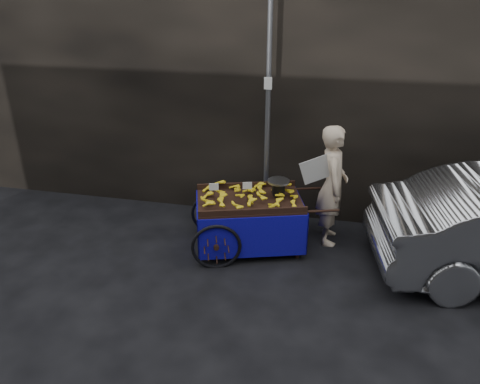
# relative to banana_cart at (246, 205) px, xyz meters

# --- Properties ---
(ground) EXTENTS (80.00, 80.00, 0.00)m
(ground) POSITION_rel_banana_cart_xyz_m (-0.14, -0.43, -0.73)
(ground) COLOR black
(ground) RESTS_ON ground
(building_wall) EXTENTS (13.50, 2.00, 5.00)m
(building_wall) POSITION_rel_banana_cart_xyz_m (0.25, 2.17, 1.77)
(building_wall) COLOR black
(building_wall) RESTS_ON ground
(street_pole) EXTENTS (0.12, 0.10, 4.00)m
(street_pole) POSITION_rel_banana_cart_xyz_m (0.16, 0.87, 1.28)
(street_pole) COLOR slate
(street_pole) RESTS_ON ground
(banana_cart) EXTENTS (2.36, 1.57, 1.18)m
(banana_cart) POSITION_rel_banana_cart_xyz_m (0.00, 0.00, 0.00)
(banana_cart) COLOR black
(banana_cart) RESTS_ON ground
(vendor) EXTENTS (0.77, 0.73, 1.91)m
(vendor) POSITION_rel_banana_cart_xyz_m (1.25, 0.49, 0.23)
(vendor) COLOR beige
(vendor) RESTS_ON ground
(plastic_bag) EXTENTS (0.27, 0.21, 0.24)m
(plastic_bag) POSITION_rel_banana_cart_xyz_m (0.72, 0.12, -0.61)
(plastic_bag) COLOR #1842B9
(plastic_bag) RESTS_ON ground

